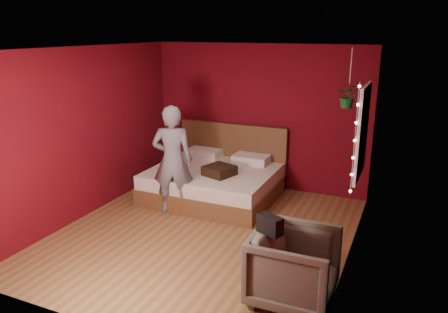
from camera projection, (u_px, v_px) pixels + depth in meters
floor at (204, 233)px, 6.30m from camera, size 4.50×4.50×0.00m
room_walls at (202, 119)px, 5.82m from camera, size 4.04×4.54×2.62m
window at (362, 132)px, 5.90m from camera, size 0.05×0.97×1.27m
fairy_lights at (355, 140)px, 5.45m from camera, size 0.04×0.04×1.45m
bed at (216, 180)px, 7.63m from camera, size 2.10×1.78×1.15m
person at (173, 160)px, 6.80m from camera, size 0.74×0.61×1.74m
armchair at (294, 267)px, 4.65m from camera, size 0.90×0.87×0.81m
handbag at (270, 225)px, 4.49m from camera, size 0.30×0.23×0.19m
throw_pillow at (219, 171)px, 7.16m from camera, size 0.55×0.55×0.15m
hanging_plant at (348, 96)px, 6.06m from camera, size 0.37×0.34×0.83m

